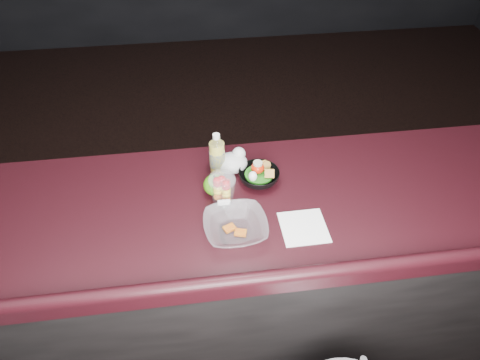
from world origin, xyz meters
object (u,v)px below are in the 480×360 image
at_px(green_apple, 215,185).
at_px(snack_bowl, 259,176).
at_px(fruit_cup, 222,188).
at_px(takeout_bowl, 236,227).
at_px(lemonade_bottle, 217,157).

height_order(green_apple, snack_bowl, green_apple).
height_order(fruit_cup, green_apple, fruit_cup).
bearing_deg(takeout_bowl, fruit_cup, 101.16).
bearing_deg(lemonade_bottle, fruit_cup, -89.23).
bearing_deg(lemonade_bottle, takeout_bowl, -84.37).
distance_m(green_apple, snack_bowl, 0.18).
distance_m(lemonade_bottle, fruit_cup, 0.17).
height_order(lemonade_bottle, snack_bowl, lemonade_bottle).
xyz_separation_m(lemonade_bottle, snack_bowl, (0.15, -0.08, -0.05)).
relative_size(lemonade_bottle, snack_bowl, 1.03).
bearing_deg(fruit_cup, takeout_bowl, -78.84).
bearing_deg(takeout_bowl, green_apple, 104.49).
distance_m(snack_bowl, takeout_bowl, 0.28).
relative_size(green_apple, snack_bowl, 0.49).
height_order(green_apple, takeout_bowl, green_apple).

